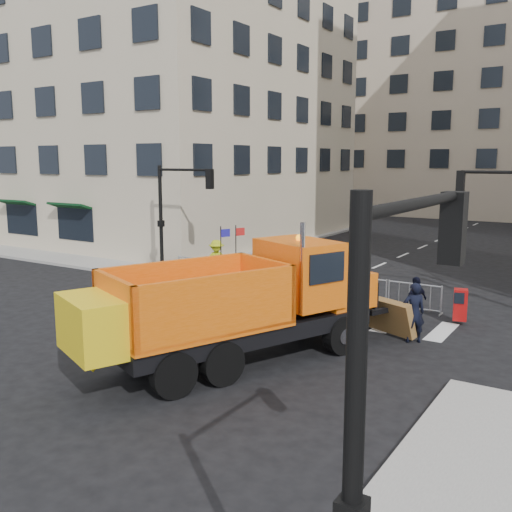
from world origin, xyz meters
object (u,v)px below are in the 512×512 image
Objects in this scene: cop_b at (323,310)px; newspaper_box at (460,305)px; cop_c at (416,301)px; worker at (217,261)px; cop_a at (414,312)px; plow_truck at (236,302)px.

cop_b is 1.45× the size of newspaper_box.
cop_c is 9.82m from worker.
cop_a reaches higher than cop_c.
worker is at bearing 161.62° from newspaper_box.
cop_c reaches higher than cop_b.
plow_truck is 6.24× the size of cop_c.
cop_a reaches higher than cop_b.
cop_c is 1.54× the size of newspaper_box.
plow_truck reaches higher than cop_c.
worker is at bearing 61.86° from plow_truck.
plow_truck is 6.62× the size of cop_b.
plow_truck is 9.59× the size of newspaper_box.
cop_a is 1.13× the size of cop_c.
plow_truck is at bearing -1.77° from cop_c.
cop_a is 2.86m from cop_b.
plow_truck is 4.05m from cop_b.
plow_truck is 5.52× the size of cop_a.
cop_c is (-0.53, 1.99, -0.11)m from cop_a.
plow_truck reaches higher than worker.
cop_b is 0.84× the size of worker.
cop_a is 10.82m from worker.
cop_b is at bearing -16.31° from cop_c.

